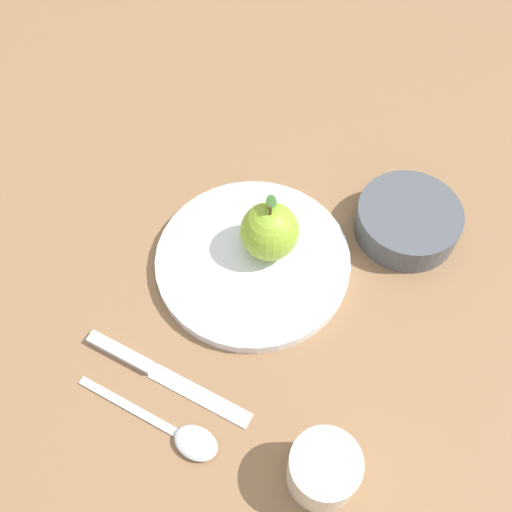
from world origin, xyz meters
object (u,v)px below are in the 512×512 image
object	(u,v)px
cup	(324,469)
spoon	(180,434)
dinner_plate	(256,261)
apple	(269,231)
knife	(152,369)
side_bowl	(408,219)

from	to	relation	value
cup	spoon	xyz separation A→B (m)	(0.02, 0.15, -0.03)
dinner_plate	cup	bearing A→B (deg)	-157.10
apple	cup	world-z (taller)	apple
knife	apple	bearing A→B (deg)	-32.33
knife	spoon	size ratio (longest dim) A/B	1.18
side_bowl	dinner_plate	bearing A→B (deg)	113.58
cup	spoon	world-z (taller)	cup
dinner_plate	side_bowl	distance (m)	0.20
dinner_plate	spoon	world-z (taller)	dinner_plate
side_bowl	spoon	size ratio (longest dim) A/B	0.77
side_bowl	cup	size ratio (longest dim) A/B	1.85
spoon	knife	bearing A→B (deg)	35.08
side_bowl	spoon	distance (m)	0.37
dinner_plate	side_bowl	bearing A→B (deg)	-66.42
side_bowl	cup	bearing A→B (deg)	165.90
knife	dinner_plate	bearing A→B (deg)	-31.63
spoon	cup	bearing A→B (deg)	-97.54
apple	spoon	bearing A→B (deg)	165.46
spoon	dinner_plate	bearing A→B (deg)	-12.30
dinner_plate	spoon	bearing A→B (deg)	167.70
dinner_plate	cup	size ratio (longest dim) A/B	3.39
apple	cup	size ratio (longest dim) A/B	1.19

